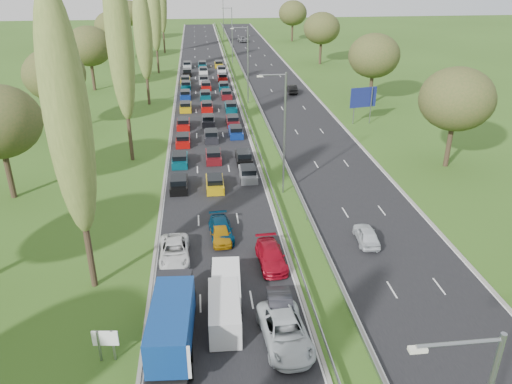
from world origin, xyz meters
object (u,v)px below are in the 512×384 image
info_sign (106,341)px  direction_sign (363,99)px  near_car_2 (174,251)px  white_van_rear (226,286)px  blue_lorry (173,321)px  white_van_front (224,310)px

info_sign → direction_sign: size_ratio=0.40×
near_car_2 → white_van_rear: size_ratio=1.02×
blue_lorry → info_sign: size_ratio=3.91×
near_car_2 → direction_sign: size_ratio=0.95×
white_van_front → white_van_rear: (0.27, 2.58, -0.02)m
info_sign → direction_sign: direction_sign is taller
near_car_2 → white_van_rear: (3.68, -5.45, 0.30)m
white_van_front → direction_sign: direction_sign is taller
near_car_2 → white_van_rear: 6.58m
white_van_rear → info_sign: info_sign is taller
white_van_rear → direction_sign: direction_sign is taller
white_van_rear → info_sign: (-7.19, -5.08, 0.37)m
white_van_rear → white_van_front: bearing=-92.8°
blue_lorry → info_sign: 3.91m
near_car_2 → white_van_front: (3.41, -8.03, 0.32)m
near_car_2 → white_van_rear: white_van_rear is taller
near_car_2 → direction_sign: bearing=50.8°
info_sign → white_van_front: bearing=19.8°
blue_lorry → info_sign: blue_lorry is taller
near_car_2 → blue_lorry: size_ratio=0.60×
near_car_2 → blue_lorry: bearing=-90.0°
white_van_rear → direction_sign: (21.61, 38.38, 2.56)m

